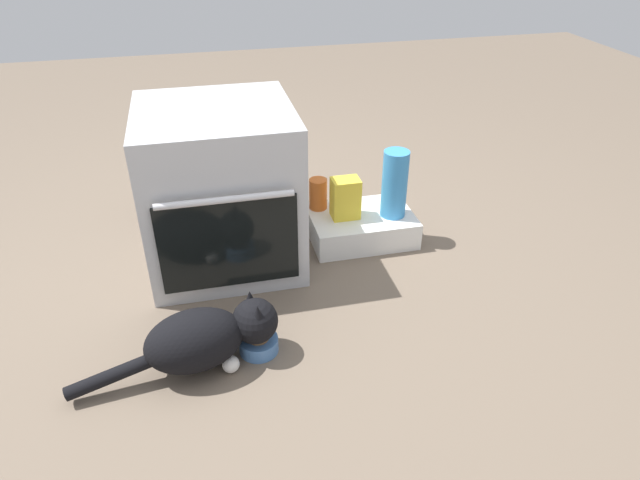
# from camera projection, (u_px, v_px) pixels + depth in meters

# --- Properties ---
(ground) EXTENTS (8.00, 8.00, 0.00)m
(ground) POSITION_uv_depth(u_px,v_px,m) (259.00, 301.00, 2.15)
(ground) COLOR #6B5B4C
(oven) EXTENTS (0.60, 0.65, 0.65)m
(oven) POSITION_uv_depth(u_px,v_px,m) (221.00, 188.00, 2.25)
(oven) COLOR #B7BABF
(oven) RESTS_ON ground
(pantry_cabinet) EXTENTS (0.46, 0.32, 0.12)m
(pantry_cabinet) POSITION_uv_depth(u_px,v_px,m) (361.00, 226.00, 2.51)
(pantry_cabinet) COLOR white
(pantry_cabinet) RESTS_ON ground
(food_bowl) EXTENTS (0.13, 0.13, 0.08)m
(food_bowl) POSITION_uv_depth(u_px,v_px,m) (259.00, 343.00, 1.91)
(food_bowl) COLOR #4C7AB7
(food_bowl) RESTS_ON ground
(cat) EXTENTS (0.68, 0.26, 0.23)m
(cat) POSITION_uv_depth(u_px,v_px,m) (206.00, 337.00, 1.80)
(cat) COLOR black
(cat) RESTS_ON ground
(snack_bag) EXTENTS (0.12, 0.09, 0.18)m
(snack_bag) POSITION_uv_depth(u_px,v_px,m) (345.00, 198.00, 2.42)
(snack_bag) COLOR yellow
(snack_bag) RESTS_ON pantry_cabinet
(water_bottle) EXTENTS (0.11, 0.11, 0.30)m
(water_bottle) POSITION_uv_depth(u_px,v_px,m) (395.00, 184.00, 2.40)
(water_bottle) COLOR #388CD1
(water_bottle) RESTS_ON pantry_cabinet
(sauce_jar) EXTENTS (0.08, 0.08, 0.14)m
(sauce_jar) POSITION_uv_depth(u_px,v_px,m) (318.00, 194.00, 2.50)
(sauce_jar) COLOR #D16023
(sauce_jar) RESTS_ON pantry_cabinet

